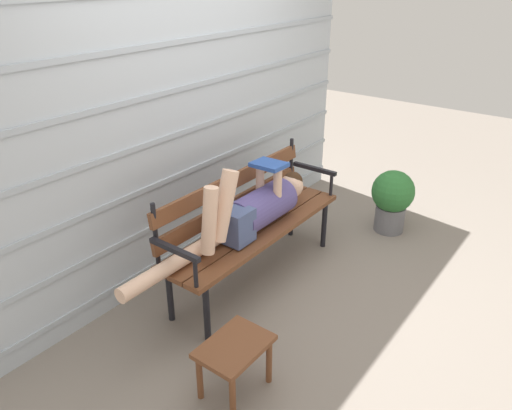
{
  "coord_description": "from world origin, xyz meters",
  "views": [
    {
      "loc": [
        -2.57,
        -1.85,
        2.23
      ],
      "look_at": [
        0.0,
        0.09,
        0.64
      ],
      "focal_mm": 34.52,
      "sensor_mm": 36.0,
      "label": 1
    }
  ],
  "objects_px": {
    "park_bench": "(249,219)",
    "footstool": "(235,353)",
    "potted_plant": "(392,198)",
    "reclining_person": "(250,210)"
  },
  "relations": [
    {
      "from": "footstool",
      "to": "potted_plant",
      "type": "xyz_separation_m",
      "value": [
        2.34,
        0.07,
        0.06
      ]
    },
    {
      "from": "reclining_person",
      "to": "potted_plant",
      "type": "bearing_deg",
      "value": -19.36
    },
    {
      "from": "footstool",
      "to": "potted_plant",
      "type": "relative_size",
      "value": 0.71
    },
    {
      "from": "park_bench",
      "to": "potted_plant",
      "type": "relative_size",
      "value": 2.91
    },
    {
      "from": "potted_plant",
      "to": "reclining_person",
      "type": "bearing_deg",
      "value": 160.64
    },
    {
      "from": "reclining_person",
      "to": "footstool",
      "type": "relative_size",
      "value": 4.29
    },
    {
      "from": "reclining_person",
      "to": "park_bench",
      "type": "bearing_deg",
      "value": 44.62
    },
    {
      "from": "footstool",
      "to": "reclining_person",
      "type": "bearing_deg",
      "value": 32.85
    },
    {
      "from": "park_bench",
      "to": "footstool",
      "type": "height_order",
      "value": "park_bench"
    },
    {
      "from": "footstool",
      "to": "potted_plant",
      "type": "distance_m",
      "value": 2.34
    }
  ]
}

